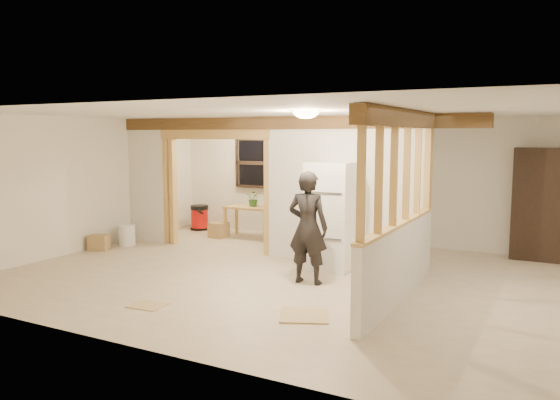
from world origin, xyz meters
The scene contains 28 objects.
floor centered at (0.00, 0.00, -0.01)m, with size 9.00×6.50×0.01m, color beige.
ceiling centered at (0.00, 0.00, 2.50)m, with size 9.00×6.50×0.01m, color white.
wall_back centered at (0.00, 3.25, 1.25)m, with size 9.00×0.01×2.50m, color silver.
wall_front centered at (0.00, -3.25, 1.25)m, with size 9.00×0.01×2.50m, color silver.
wall_left centered at (-4.50, 0.00, 1.25)m, with size 0.01×6.50×2.50m, color silver.
partition_left_stub centered at (-4.05, 1.20, 1.25)m, with size 0.90×0.12×2.50m, color silver.
partition_center centered at (0.20, 1.20, 1.25)m, with size 2.80×0.12×2.50m, color silver.
doorway_frame centered at (-2.40, 1.20, 1.10)m, with size 2.46×0.14×2.20m, color tan.
header_beam_back centered at (-1.00, 1.20, 2.38)m, with size 7.00×0.18×0.22m, color brown.
header_beam_right centered at (1.60, -0.40, 2.38)m, with size 0.18×3.30×0.22m, color brown.
pony_wall centered at (1.60, -0.40, 0.50)m, with size 0.12×3.20×1.00m, color silver.
stud_partition centered at (1.60, -0.40, 1.66)m, with size 0.14×3.20×1.32m, color tan.
window_back centered at (-2.60, 3.17, 1.55)m, with size 1.12×0.10×1.10m, color black.
ceiling_dome_main centered at (0.30, -0.50, 2.48)m, with size 0.36×0.36×0.16m, color #FFEABF.
ceiling_dome_util centered at (-2.50, 2.30, 2.48)m, with size 0.32×0.32×0.14m, color #FFEABF.
hanging_bulb centered at (-2.00, 1.60, 2.18)m, with size 0.07×0.07×0.07m, color #FFD88C.
refrigerator centered at (0.16, 0.79, 0.87)m, with size 0.72×0.70×1.74m, color white.
woman centered at (0.19, -0.19, 0.83)m, with size 0.61×0.40×1.66m, color black.
work_table centered at (-2.39, 2.48, 0.33)m, with size 1.06×0.53×0.67m, color tan.
potted_plant centered at (-2.33, 2.53, 0.84)m, with size 0.30×0.26×0.34m, color #2A5E2C.
shop_vac centered at (-3.93, 2.78, 0.29)m, with size 0.44×0.44×0.58m, color #AE0D09.
bookshelf centered at (3.15, 3.02, 0.98)m, with size 0.98×0.33×1.95m, color black.
bucket centered at (-4.11, 0.62, 0.21)m, with size 0.33×0.33×0.42m, color silver.
box_util_a centered at (-1.33, 2.21, 0.13)m, with size 0.30×0.26×0.26m, color #A88451.
box_util_b centered at (-3.01, 2.20, 0.16)m, with size 0.34×0.34×0.32m, color #A88451.
box_front centered at (-4.29, 0.07, 0.14)m, with size 0.36×0.29×0.29m, color #A88451.
floor_panel_near centered at (0.79, -1.55, 0.01)m, with size 0.58×0.58×0.02m, color tan.
floor_panel_far centered at (-1.16, -2.13, 0.01)m, with size 0.44×0.35×0.01m, color tan.
Camera 1 is at (3.51, -7.31, 2.17)m, focal length 35.00 mm.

